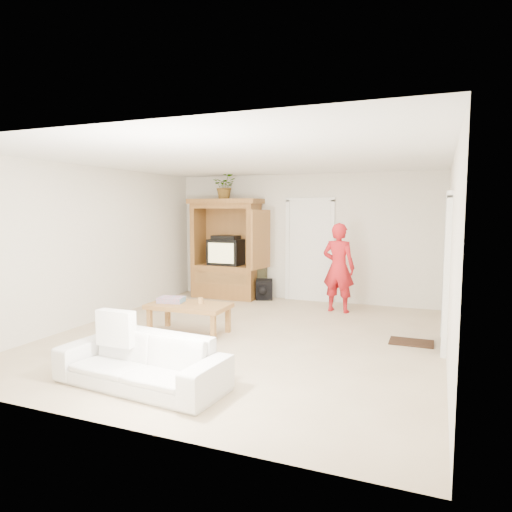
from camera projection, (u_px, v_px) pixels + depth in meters
The scene contains 19 objects.
floor at pixel (246, 337), 6.77m from camera, with size 6.00×6.00×0.00m, color tan.
ceiling at pixel (246, 159), 6.50m from camera, with size 6.00×6.00×0.00m, color white.
wall_back at pixel (303, 238), 9.40m from camera, with size 5.50×5.50×0.00m, color silver.
wall_front at pixel (107, 280), 3.87m from camera, with size 5.50×5.50×0.00m, color silver.
wall_left at pixel (96, 244), 7.66m from camera, with size 6.00×6.00×0.00m, color silver.
wall_right at pixel (451, 258), 5.61m from camera, with size 6.00×6.00×0.00m, color silver.
armoire at pixel (227, 255), 9.72m from camera, with size 1.82×1.14×2.10m.
door_back at pixel (310, 252), 9.35m from camera, with size 0.85×0.05×2.04m, color white.
doorway_right at pixel (447, 274), 6.21m from camera, with size 0.05×0.90×2.04m, color black.
framed_picture at pixel (448, 227), 7.34m from camera, with size 0.03×0.60×0.48m, color black.
doormat at pixel (411, 342), 6.47m from camera, with size 0.60×0.40×0.02m, color #382316.
plant at pixel (225, 186), 9.55m from camera, with size 0.48×0.41×0.53m, color #4C7238.
man at pixel (339, 268), 8.35m from camera, with size 0.60×0.39×1.64m, color red.
sofa at pixel (141, 361), 4.88m from camera, with size 1.89×0.74×0.55m, color silver.
coffee_table at pixel (189, 308), 6.94m from camera, with size 1.24×0.70×0.46m.
towel at pixel (171, 300), 7.05m from camera, with size 0.38×0.28×0.08m, color #E54C5E.
candle at pixel (200, 301), 6.92m from camera, with size 0.08×0.08×0.10m, color tan.
backpack_black at pixel (264, 290), 9.47m from camera, with size 0.34×0.20×0.42m, color black, non-canonical shape.
backpack_olive at pixel (258, 283), 9.72m from camera, with size 0.34×0.25×0.65m, color #47442B, non-canonical shape.
Camera 1 is at (2.61, -6.08, 1.91)m, focal length 32.00 mm.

